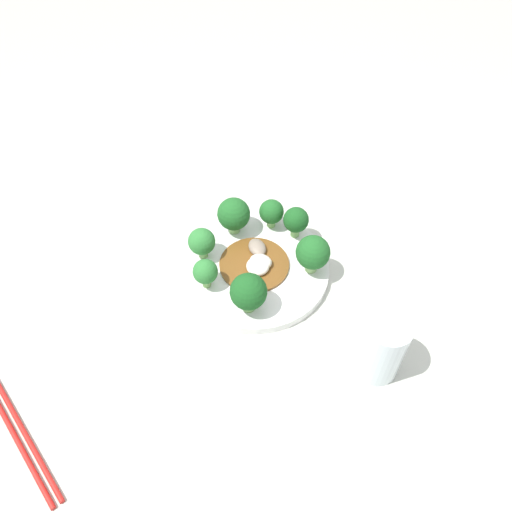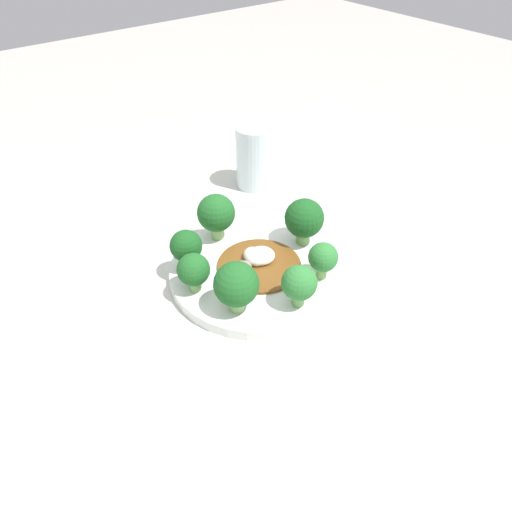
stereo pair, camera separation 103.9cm
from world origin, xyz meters
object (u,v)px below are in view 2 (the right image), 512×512
Objects in this scene: broccoli_southeast at (323,258)px; broccoli_east at (304,219)px; broccoli_south at (299,283)px; plate at (256,271)px; broccoli_west at (194,270)px; drinking_glass at (254,157)px; stirfry_center at (255,263)px; broccoli_north at (216,214)px; broccoli_southwest at (236,285)px; broccoli_northwest at (186,247)px.

broccoli_east is (0.03, 0.08, 0.01)m from broccoli_southeast.
broccoli_south is at bearing -134.82° from broccoli_east.
plate is 4.48× the size of broccoli_west.
stirfry_center is at bearing -127.75° from drinking_glass.
stirfry_center is at bearing 128.10° from broccoli_southeast.
broccoli_east is at bearing -3.09° from broccoli_west.
broccoli_east is at bearing 45.18° from broccoli_south.
drinking_glass is at bearing 34.96° from broccoli_north.
broccoli_southwest is at bearing -115.45° from broccoli_north.
broccoli_southwest is 0.09m from stirfry_center.
broccoli_north is (-0.06, 0.17, 0.01)m from broccoli_southeast.
broccoli_east is at bearing -43.92° from broccoli_north.
broccoli_east is at bearing -107.58° from drinking_glass.
broccoli_southeast is 0.18m from broccoli_west.
stirfry_center is at bearing 88.54° from broccoli_south.
stirfry_center is (0.09, -0.01, -0.03)m from broccoli_west.
broccoli_southeast is 0.97× the size of broccoli_west.
broccoli_southeast is at bearing -70.20° from broccoli_north.
broccoli_east is at bearing 65.76° from broccoli_southeast.
broccoli_southwest is at bearing -86.96° from broccoli_northwest.
plate is 0.01m from stirfry_center.
broccoli_southwest is (0.01, -0.11, 0.00)m from broccoli_northwest.
broccoli_southwest is 0.63× the size of drinking_glass.
drinking_glass is at bearing 32.08° from broccoli_northwest.
broccoli_north is (0.08, 0.04, 0.01)m from broccoli_northwest.
broccoli_southeast is 0.06m from broccoli_south.
drinking_glass is (0.06, 0.20, -0.00)m from broccoli_east.
broccoli_southwest is 0.98× the size of broccoli_north.
broccoli_southwest is at bearing -144.35° from plate.
broccoli_east is (0.09, 0.00, 0.05)m from plate.
broccoli_north reaches higher than broccoli_south.
broccoli_north reaches higher than broccoli_southeast.
broccoli_northwest is (-0.14, 0.13, 0.00)m from broccoli_southeast.
broccoli_south is (0.09, -0.11, 0.00)m from broccoli_west.
broccoli_northwest reaches higher than plate.
broccoli_north is at bearing 64.55° from broccoli_southwest.
stirfry_center is 0.26m from drinking_glass.
broccoli_northwest is at bearing 143.31° from stirfry_center.
broccoli_southwest is at bearing -143.09° from stirfry_center.
broccoli_southwest is 0.34m from drinking_glass.
broccoli_north reaches higher than stirfry_center.
plate is at bearing 88.03° from broccoli_south.
broccoli_south reaches higher than stirfry_center.
broccoli_southeast is 0.08m from broccoli_east.
plate is 0.10m from broccoli_southwest.
broccoli_southeast is at bearing -114.24° from broccoli_east.
plate is at bearing 35.65° from broccoli_southwest.
broccoli_southwest is (0.02, -0.06, 0.01)m from broccoli_west.
stirfry_center reaches higher than plate.
broccoli_north is 1.21× the size of broccoli_south.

